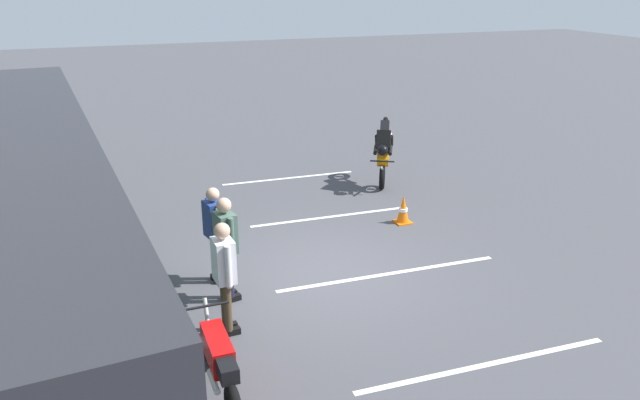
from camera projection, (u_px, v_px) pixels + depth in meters
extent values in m
plane|color=#424247|center=(322.00, 272.00, 11.24)|extent=(80.00, 80.00, 0.00)
cube|color=#26262B|center=(2.00, 236.00, 8.14)|extent=(11.56, 3.40, 2.80)
cube|color=black|center=(1.00, 112.00, 12.75)|extent=(0.23, 2.10, 1.23)
cube|color=black|center=(98.00, 183.00, 8.45)|extent=(9.55, 0.80, 1.01)
cube|color=#198C3F|center=(108.00, 257.00, 8.84)|extent=(10.00, 0.83, 0.28)
cube|color=black|center=(23.00, 342.00, 8.70)|extent=(10.64, 3.13, 0.45)
torus|color=black|center=(79.00, 216.00, 12.45)|extent=(1.02, 0.40, 1.00)
cylinder|color=#473823|center=(225.00, 302.00, 9.25)|extent=(0.13, 0.13, 0.79)
cube|color=black|center=(229.00, 326.00, 9.42)|extent=(0.12, 0.27, 0.10)
cylinder|color=#473823|center=(228.00, 307.00, 9.12)|extent=(0.13, 0.13, 0.79)
cube|color=black|center=(232.00, 332.00, 9.28)|extent=(0.12, 0.27, 0.10)
cube|color=silver|center=(224.00, 261.00, 8.94)|extent=(0.40, 0.30, 0.65)
cylinder|color=silver|center=(219.00, 253.00, 9.14)|extent=(0.10, 0.10, 0.62)
sphere|color=tan|center=(220.00, 272.00, 9.24)|extent=(0.10, 0.10, 0.09)
cylinder|color=silver|center=(228.00, 266.00, 8.73)|extent=(0.10, 0.10, 0.62)
sphere|color=tan|center=(229.00, 286.00, 8.83)|extent=(0.10, 0.10, 0.09)
sphere|color=tan|center=(222.00, 231.00, 8.78)|extent=(0.25, 0.25, 0.24)
cylinder|color=black|center=(226.00, 271.00, 10.19)|extent=(0.14, 0.14, 0.79)
cube|color=black|center=(229.00, 294.00, 10.36)|extent=(0.15, 0.27, 0.10)
cylinder|color=black|center=(230.00, 275.00, 10.07)|extent=(0.14, 0.14, 0.79)
cube|color=black|center=(233.00, 298.00, 10.24)|extent=(0.15, 0.27, 0.10)
cube|color=#3F594C|center=(225.00, 233.00, 9.88)|extent=(0.43, 0.35, 0.66)
cylinder|color=#3F594C|center=(219.00, 227.00, 10.07)|extent=(0.11, 0.11, 0.63)
sphere|color=tan|center=(220.00, 244.00, 10.17)|extent=(0.11, 0.11, 0.09)
cylinder|color=#3F594C|center=(231.00, 237.00, 9.68)|extent=(0.11, 0.11, 0.63)
sphere|color=tan|center=(232.00, 255.00, 9.79)|extent=(0.11, 0.11, 0.09)
sphere|color=tan|center=(224.00, 205.00, 9.72)|extent=(0.28, 0.28, 0.24)
cylinder|color=#473823|center=(215.00, 255.00, 10.83)|extent=(0.14, 0.14, 0.76)
cube|color=black|center=(218.00, 276.00, 11.00)|extent=(0.15, 0.28, 0.10)
cylinder|color=#473823|center=(218.00, 258.00, 10.71)|extent=(0.14, 0.14, 0.76)
cube|color=black|center=(222.00, 279.00, 10.87)|extent=(0.15, 0.28, 0.10)
cube|color=navy|center=(214.00, 219.00, 10.53)|extent=(0.43, 0.35, 0.63)
cylinder|color=navy|center=(209.00, 214.00, 10.71)|extent=(0.11, 0.11, 0.60)
sphere|color=tan|center=(210.00, 230.00, 10.82)|extent=(0.11, 0.11, 0.09)
cylinder|color=navy|center=(220.00, 223.00, 10.33)|extent=(0.11, 0.11, 0.60)
sphere|color=tan|center=(221.00, 240.00, 10.44)|extent=(0.11, 0.11, 0.09)
sphere|color=tan|center=(213.00, 194.00, 10.37)|extent=(0.27, 0.27, 0.23)
torus|color=black|center=(209.00, 344.00, 8.53)|extent=(0.60, 0.13, 0.60)
cylinder|color=silver|center=(209.00, 344.00, 8.53)|extent=(0.12, 0.10, 0.12)
cylinder|color=silver|center=(208.00, 324.00, 8.37)|extent=(0.31, 0.06, 0.67)
cube|color=red|center=(218.00, 349.00, 7.85)|extent=(0.84, 0.29, 0.36)
cube|color=black|center=(226.00, 366.00, 7.41)|extent=(0.52, 0.22, 0.20)
cylinder|color=silver|center=(214.00, 382.00, 7.55)|extent=(0.45, 0.08, 0.08)
cylinder|color=black|center=(207.00, 306.00, 8.22)|extent=(0.04, 0.58, 0.04)
torus|color=black|center=(382.00, 178.00, 15.43)|extent=(0.59, 0.40, 0.60)
cylinder|color=silver|center=(382.00, 178.00, 15.43)|extent=(0.15, 0.15, 0.12)
torus|color=black|center=(385.00, 128.00, 16.06)|extent=(0.81, 0.52, 0.85)
cylinder|color=silver|center=(385.00, 128.00, 16.06)|extent=(0.16, 0.16, 0.12)
cylinder|color=silver|center=(382.00, 169.00, 15.14)|extent=(0.61, 0.37, 0.34)
cube|color=orange|center=(384.00, 148.00, 15.42)|extent=(0.89, 0.65, 0.84)
cube|color=black|center=(385.00, 131.00, 15.58)|extent=(0.56, 0.44, 0.50)
cylinder|color=silver|center=(390.00, 141.00, 15.75)|extent=(0.37, 0.25, 0.37)
cylinder|color=black|center=(382.00, 161.00, 14.90)|extent=(0.31, 0.53, 0.04)
cube|color=black|center=(384.00, 140.00, 15.19)|extent=(0.60, 0.53, 0.54)
sphere|color=black|center=(383.00, 150.00, 14.86)|extent=(0.35, 0.35, 0.26)
cylinder|color=black|center=(376.00, 150.00, 15.09)|extent=(0.45, 0.30, 0.16)
cylinder|color=black|center=(377.00, 140.00, 15.58)|extent=(0.35, 0.25, 0.36)
cylinder|color=black|center=(390.00, 150.00, 15.05)|extent=(0.45, 0.30, 0.16)
cylinder|color=black|center=(391.00, 141.00, 15.53)|extent=(0.35, 0.25, 0.36)
cube|color=orange|center=(403.00, 222.00, 13.45)|extent=(0.34, 0.34, 0.03)
cone|color=orange|center=(403.00, 208.00, 13.35)|extent=(0.26, 0.26, 0.60)
cylinder|color=white|center=(403.00, 210.00, 13.36)|extent=(0.19, 0.19, 0.07)
cube|color=white|center=(485.00, 365.00, 8.57)|extent=(0.23, 3.92, 0.01)
cube|color=white|center=(389.00, 274.00, 11.17)|extent=(0.24, 4.22, 0.01)
cube|color=white|center=(330.00, 217.00, 13.77)|extent=(0.22, 3.60, 0.01)
cube|color=white|center=(289.00, 178.00, 16.37)|extent=(0.21, 3.53, 0.01)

